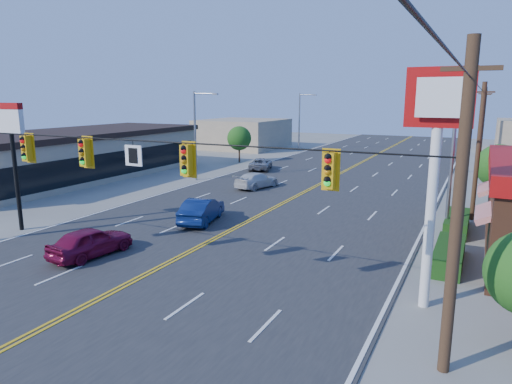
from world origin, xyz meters
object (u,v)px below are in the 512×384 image
at_px(kfc_pylon, 436,141).
at_px(car_magenta, 91,243).
at_px(car_blue, 202,211).
at_px(car_silver, 261,164).
at_px(signal_span, 107,169).
at_px(pizza_hut_sign, 12,140).
at_px(car_white, 257,181).

xyz_separation_m(kfc_pylon, car_magenta, (-14.88, -1.57, -5.34)).
distance_m(car_blue, car_silver, 20.65).
bearing_deg(signal_span, car_magenta, 147.16).
relative_size(signal_span, kfc_pylon, 2.86).
height_order(kfc_pylon, car_magenta, kfc_pylon).
relative_size(kfc_pylon, pizza_hut_sign, 1.24).
bearing_deg(car_white, signal_span, 114.34).
height_order(signal_span, car_blue, signal_span).
bearing_deg(car_silver, car_blue, 88.14).
bearing_deg(kfc_pylon, pizza_hut_sign, 180.00).
bearing_deg(car_blue, signal_span, 89.41).
relative_size(pizza_hut_sign, car_magenta, 1.66).
distance_m(signal_span, kfc_pylon, 11.87).
relative_size(pizza_hut_sign, car_white, 1.55).
distance_m(signal_span, car_white, 21.74).
height_order(kfc_pylon, pizza_hut_sign, kfc_pylon).
distance_m(kfc_pylon, pizza_hut_sign, 22.02).
distance_m(signal_span, car_silver, 31.10).
relative_size(kfc_pylon, car_white, 1.93).
bearing_deg(car_magenta, signal_span, 153.65).
distance_m(pizza_hut_sign, car_blue, 11.27).
bearing_deg(kfc_pylon, car_blue, 156.40).
distance_m(car_magenta, car_blue, 7.59).
relative_size(kfc_pylon, car_silver, 1.92).
xyz_separation_m(signal_span, kfc_pylon, (11.12, 4.00, 1.16)).
height_order(signal_span, pizza_hut_sign, signal_span).
relative_size(kfc_pylon, car_magenta, 2.05).
xyz_separation_m(pizza_hut_sign, car_blue, (8.52, 5.89, -4.44)).
distance_m(car_magenta, car_white, 18.49).
relative_size(car_magenta, car_blue, 0.92).
relative_size(car_magenta, car_silver, 0.94).
height_order(signal_span, kfc_pylon, signal_span).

